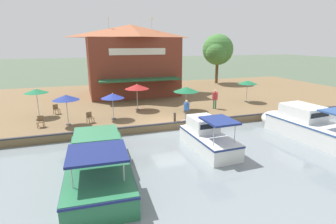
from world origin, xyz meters
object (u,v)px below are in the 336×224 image
patio_umbrella_near_quay_edge (248,82)px  mooring_post (175,117)px  patio_umbrella_back_row (137,87)px  cafe_chair_under_first_umbrella (41,121)px  waterfront_restaurant (132,60)px  motorboat_second_along (205,136)px  patio_umbrella_mid_patio_left (186,89)px  cafe_chair_back_row_seat (90,117)px  person_mid_patio (215,97)px  motorboat_distant_upstream (98,158)px  patio_umbrella_mid_patio_right (36,91)px  cafe_chair_mid_patio (56,109)px  patio_umbrella_far_corner (66,98)px  patio_umbrella_by_entrance (113,96)px  motorboat_nearest_quay (306,125)px  person_at_quay_edge (186,107)px  tree_downstream_bank (217,50)px

patio_umbrella_near_quay_edge → mooring_post: bearing=-65.0°
patio_umbrella_back_row → cafe_chair_under_first_umbrella: 8.60m
waterfront_restaurant → motorboat_second_along: (17.31, 1.36, -3.92)m
patio_umbrella_mid_patio_left → mooring_post: 4.21m
cafe_chair_back_row_seat → person_mid_patio: (-0.96, 11.46, 0.69)m
motorboat_distant_upstream → mooring_post: motorboat_distant_upstream is taller
waterfront_restaurant → patio_umbrella_mid_patio_right: size_ratio=4.39×
cafe_chair_mid_patio → cafe_chair_under_first_umbrella: bearing=-12.6°
patio_umbrella_near_quay_edge → person_mid_patio: size_ratio=1.27×
waterfront_restaurant → patio_umbrella_far_corner: size_ratio=4.48×
cafe_chair_back_row_seat → patio_umbrella_mid_patio_right: bearing=-128.4°
cafe_chair_under_first_umbrella → patio_umbrella_far_corner: bearing=88.4°
patio_umbrella_by_entrance → cafe_chair_back_row_seat: size_ratio=2.57×
person_mid_patio → motorboat_second_along: size_ratio=0.32×
motorboat_distant_upstream → person_mid_patio: bearing=126.2°
waterfront_restaurant → cafe_chair_mid_patio: (7.51, -8.28, -3.66)m
patio_umbrella_by_entrance → motorboat_distant_upstream: size_ratio=0.24×
waterfront_restaurant → person_mid_patio: waterfront_restaurant is taller
patio_umbrella_mid_patio_right → motorboat_second_along: patio_umbrella_mid_patio_right is taller
motorboat_nearest_quay → mooring_post: bearing=-119.3°
patio_umbrella_mid_patio_left → patio_umbrella_far_corner: patio_umbrella_far_corner is taller
patio_umbrella_back_row → patio_umbrella_mid_patio_right: size_ratio=1.01×
patio_umbrella_far_corner → motorboat_nearest_quay: bearing=67.9°
patio_umbrella_far_corner → person_at_quay_edge: bearing=80.6°
patio_umbrella_mid_patio_left → person_at_quay_edge: bearing=-21.2°
cafe_chair_under_first_umbrella → cafe_chair_mid_patio: size_ratio=1.00×
patio_umbrella_mid_patio_left → cafe_chair_back_row_seat: size_ratio=2.69×
person_at_quay_edge → motorboat_distant_upstream: (5.81, -7.44, -0.81)m
patio_umbrella_mid_patio_right → person_mid_patio: bearing=81.8°
patio_umbrella_near_quay_edge → motorboat_distant_upstream: size_ratio=0.26×
mooring_post → tree_downstream_bank: bearing=142.9°
person_at_quay_edge → motorboat_nearest_quay: motorboat_nearest_quay is taller
patio_umbrella_far_corner → tree_downstream_bank: (-15.27, 20.97, 2.83)m
cafe_chair_back_row_seat → motorboat_distant_upstream: (7.36, 0.09, -0.27)m
patio_umbrella_far_corner → patio_umbrella_mid_patio_right: 4.05m
patio_umbrella_far_corner → cafe_chair_under_first_umbrella: size_ratio=2.80×
patio_umbrella_back_row → patio_umbrella_near_quay_edge: 11.70m
motorboat_second_along → mooring_post: motorboat_second_along is taller
patio_umbrella_back_row → cafe_chair_under_first_umbrella: size_ratio=2.88×
patio_umbrella_back_row → motorboat_second_along: 9.56m
patio_umbrella_back_row → person_at_quay_edge: 5.55m
motorboat_second_along → person_at_quay_edge: bearing=172.6°
person_mid_patio → tree_downstream_bank: (-14.28, 7.91, 3.80)m
patio_umbrella_back_row → motorboat_distant_upstream: size_ratio=0.27×
waterfront_restaurant → motorboat_second_along: bearing=4.5°
cafe_chair_mid_patio → motorboat_distant_upstream: motorboat_distant_upstream is taller
patio_umbrella_back_row → person_at_quay_edge: (4.44, 3.13, -1.18)m
cafe_chair_back_row_seat → motorboat_distant_upstream: motorboat_distant_upstream is taller
patio_umbrella_mid_patio_right → cafe_chair_under_first_umbrella: 3.66m
patio_umbrella_by_entrance → mooring_post: patio_umbrella_by_entrance is taller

